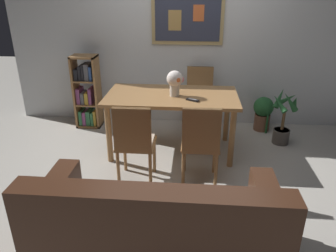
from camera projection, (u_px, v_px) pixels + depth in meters
name	position (u px, v px, depth m)	size (l,w,h in m)	color
ground_plane	(178.00, 165.00, 3.92)	(12.00, 12.00, 0.00)	#B7B2A8
wall_back_with_painting	(184.00, 36.00, 4.71)	(5.20, 0.14, 2.60)	silver
dining_table	(172.00, 102.00, 4.01)	(1.61, 0.87, 0.76)	#9E7042
dining_chair_near_right	(201.00, 139.00, 3.33)	(0.40, 0.41, 0.91)	#9E7042
dining_chair_far_right	(200.00, 94.00, 4.73)	(0.40, 0.41, 0.91)	#9E7042
dining_chair_near_left	(135.00, 139.00, 3.35)	(0.40, 0.41, 0.91)	#9E7042
leather_couch	(157.00, 230.00, 2.42)	(1.80, 0.84, 0.84)	#472819
bookshelf	(87.00, 94.00, 4.82)	(0.36, 0.28, 1.08)	#9E7042
potted_ivy	(263.00, 112.00, 4.75)	(0.29, 0.29, 0.52)	brown
potted_palm	(283.00, 120.00, 4.32)	(0.38, 0.40, 0.77)	#4C4742
flower_vase	(175.00, 81.00, 3.86)	(0.21, 0.19, 0.31)	beige
tv_remote	(193.00, 100.00, 3.75)	(0.16, 0.11, 0.02)	black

